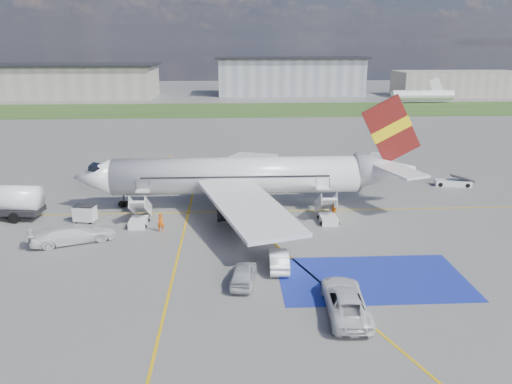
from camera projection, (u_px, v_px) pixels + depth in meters
ground at (238, 259)px, 40.80m from camera, size 400.00×400.00×0.00m
grass_strip at (232, 110)px, 131.67m from camera, size 400.00×30.00×0.01m
taxiway_line_main at (236, 212)px, 52.28m from camera, size 120.00×0.20×0.01m
taxiway_line_cross at (161, 328)px, 30.98m from camera, size 0.20×60.00×0.01m
taxiway_line_diag at (236, 212)px, 52.28m from camera, size 20.71×56.45×0.01m
staging_box at (372, 278)px, 37.46m from camera, size 14.00×8.00×0.01m
terminal_west at (61, 81)px, 160.99m from camera, size 60.00×22.00×10.00m
terminal_centre at (290, 77)px, 169.20m from camera, size 48.00×18.00×12.00m
terminal_east at (457, 83)px, 165.80m from camera, size 40.00×16.00×8.00m
airliner at (250, 175)px, 53.29m from camera, size 36.81×32.95×11.92m
airstairs_fwd at (139, 218)px, 48.47m from camera, size 1.90×5.20×3.60m
airstairs_aft at (327, 215)px, 49.39m from camera, size 1.90×5.20×3.60m
gpu_cart at (85, 214)px, 49.13m from camera, size 2.23×1.63×1.70m
belt_loader at (453, 183)px, 61.68m from camera, size 4.77×2.34×1.38m
car_silver_a at (243, 274)px, 36.50m from camera, size 2.35×4.59×1.49m
car_silver_b at (279, 260)px, 39.02m from camera, size 1.68×4.35×1.41m
van_white_a at (345, 297)px, 32.66m from camera, size 2.87×5.70×2.09m
van_white_b at (72, 231)px, 43.92m from camera, size 5.84×4.00×2.12m
crew_fwd at (161, 223)px, 46.53m from camera, size 0.70×0.52×1.78m
crew_nose at (80, 213)px, 49.35m from camera, size 1.01×0.99×1.64m
crew_aft at (334, 210)px, 49.98m from camera, size 0.61×1.08×1.74m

